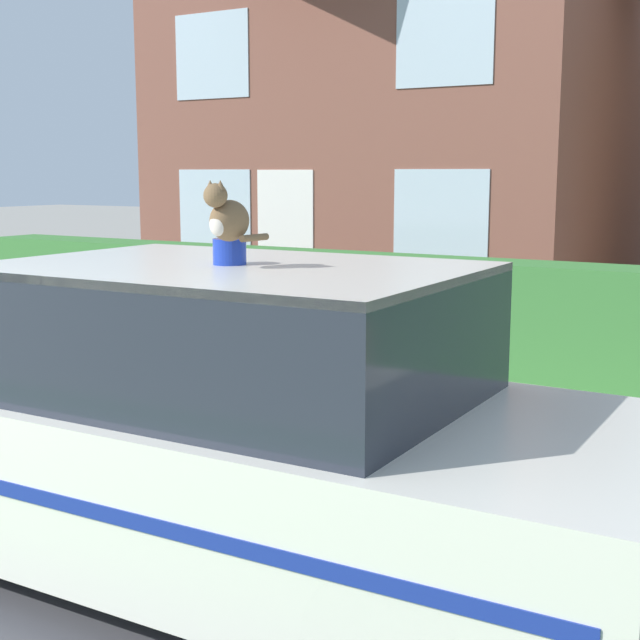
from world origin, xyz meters
TOP-DOWN VIEW (x-y plane):
  - road_strip at (0.00, 3.52)m, footprint 28.00×5.07m
  - garden_hedge at (1.40, 7.82)m, footprint 15.39×0.73m
  - police_car at (1.44, 2.52)m, footprint 4.53×1.87m
  - cat at (1.64, 2.36)m, footprint 0.19×0.31m
  - house_left at (-2.72, 13.54)m, footprint 7.42×6.52m

SIDE VIEW (x-z plane):
  - road_strip at x=0.00m, z-range 0.00..0.01m
  - garden_hedge at x=1.40m, z-range 0.00..1.16m
  - police_car at x=1.44m, z-range -0.09..1.65m
  - cat at x=1.64m, z-range 1.72..2.00m
  - house_left at x=-2.72m, z-range 0.08..7.64m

